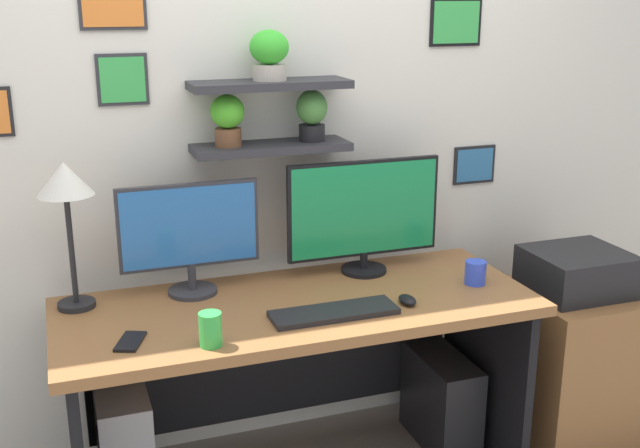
# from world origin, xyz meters

# --- Properties ---
(back_wall_assembly) EXTENTS (4.40, 0.24, 2.70)m
(back_wall_assembly) POSITION_xyz_m (-0.00, 0.44, 1.35)
(back_wall_assembly) COLOR silver
(back_wall_assembly) RESTS_ON ground
(desk) EXTENTS (1.71, 0.68, 0.75)m
(desk) POSITION_xyz_m (0.00, 0.06, 0.54)
(desk) COLOR brown
(desk) RESTS_ON ground
(monitor_left) EXTENTS (0.51, 0.18, 0.41)m
(monitor_left) POSITION_xyz_m (-0.34, 0.22, 0.98)
(monitor_left) COLOR #2D2D33
(monitor_left) RESTS_ON desk
(monitor_right) EXTENTS (0.62, 0.18, 0.45)m
(monitor_right) POSITION_xyz_m (0.34, 0.22, 0.99)
(monitor_right) COLOR black
(monitor_right) RESTS_ON desk
(keyboard) EXTENTS (0.44, 0.14, 0.02)m
(keyboard) POSITION_xyz_m (0.08, -0.15, 0.76)
(keyboard) COLOR black
(keyboard) RESTS_ON desk
(computer_mouse) EXTENTS (0.06, 0.09, 0.03)m
(computer_mouse) POSITION_xyz_m (0.36, -0.15, 0.77)
(computer_mouse) COLOR black
(computer_mouse) RESTS_ON desk
(desk_lamp) EXTENTS (0.19, 0.19, 0.52)m
(desk_lamp) POSITION_xyz_m (-0.75, 0.21, 1.17)
(desk_lamp) COLOR black
(desk_lamp) RESTS_ON desk
(cell_phone) EXTENTS (0.12, 0.16, 0.01)m
(cell_phone) POSITION_xyz_m (-0.60, -0.15, 0.76)
(cell_phone) COLOR black
(cell_phone) RESTS_ON desk
(coffee_mug) EXTENTS (0.08, 0.08, 0.09)m
(coffee_mug) POSITION_xyz_m (0.69, -0.05, 0.80)
(coffee_mug) COLOR blue
(coffee_mug) RESTS_ON desk
(water_cup) EXTENTS (0.07, 0.07, 0.11)m
(water_cup) POSITION_xyz_m (-0.37, -0.25, 0.81)
(water_cup) COLOR green
(water_cup) RESTS_ON desk
(drawer_cabinet) EXTENTS (0.44, 0.50, 0.64)m
(drawer_cabinet) POSITION_xyz_m (1.17, -0.03, 0.32)
(drawer_cabinet) COLOR brown
(drawer_cabinet) RESTS_ON ground
(printer) EXTENTS (0.38, 0.34, 0.17)m
(printer) POSITION_xyz_m (1.17, -0.03, 0.73)
(printer) COLOR black
(printer) RESTS_ON drawer_cabinet
(computer_tower_left) EXTENTS (0.18, 0.40, 0.46)m
(computer_tower_left) POSITION_xyz_m (-0.63, 0.11, 0.23)
(computer_tower_left) COLOR #99999E
(computer_tower_left) RESTS_ON ground
(computer_tower_right) EXTENTS (0.18, 0.40, 0.39)m
(computer_tower_right) POSITION_xyz_m (0.64, 0.07, 0.20)
(computer_tower_right) COLOR black
(computer_tower_right) RESTS_ON ground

